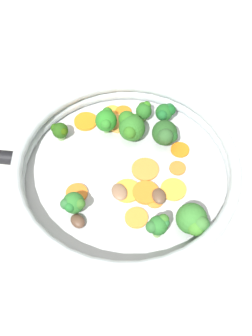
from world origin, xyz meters
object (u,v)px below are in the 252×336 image
at_px(carrot_slice_7, 173,189).
at_px(broccoli_floret_8, 60,131).
at_px(carrot_slice_1, 177,168).
at_px(broccoli_floret_1, 165,134).
at_px(mushroom_piece_1, 119,192).
at_px(broccoli_floret_0, 131,126).
at_px(broccoli_floret_4, 165,112).
at_px(carrot_slice_0, 180,150).
at_px(carrot_slice_10, 145,169).
at_px(carrot_slice_2, 123,112).
at_px(broccoli_floret_5, 144,110).
at_px(broccoli_floret_3, 158,225).
at_px(mushroom_piece_0, 78,221).
at_px(carrot_slice_9, 136,218).
at_px(carrot_slice_8, 77,193).
at_px(carrot_slice_6, 128,119).
at_px(carrot_slice_5, 155,200).
at_px(broccoli_floret_6, 106,120).
at_px(broccoli_floret_2, 73,204).
at_px(carrot_slice_13, 127,191).
at_px(mushroom_piece_2, 159,196).
at_px(carrot_slice_4, 112,112).
at_px(carrot_slice_3, 86,121).
at_px(carrot_slice_12, 146,192).
at_px(carrot_slice_11, 119,123).
at_px(broccoli_floret_7, 194,221).
at_px(skillet, 126,175).

bearing_deg(carrot_slice_7, broccoli_floret_8, 87.88).
distance_m(carrot_slice_1, broccoli_floret_1, 0.06).
bearing_deg(mushroom_piece_1, broccoli_floret_0, 18.19).
height_order(broccoli_floret_0, broccoli_floret_4, broccoli_floret_0).
height_order(carrot_slice_0, carrot_slice_10, same).
bearing_deg(broccoli_floret_0, carrot_slice_10, -134.05).
distance_m(carrot_slice_2, broccoli_floret_5, 0.05).
bearing_deg(carrot_slice_10, broccoli_floret_3, -145.46).
distance_m(broccoli_floret_5, mushroom_piece_0, 0.24).
bearing_deg(carrot_slice_9, carrot_slice_8, 92.64).
relative_size(carrot_slice_6, carrot_slice_7, 0.75).
relative_size(carrot_slice_5, carrot_slice_9, 0.78).
height_order(carrot_slice_5, carrot_slice_7, same).
bearing_deg(carrot_slice_10, carrot_slice_7, -104.19).
distance_m(carrot_slice_1, broccoli_floret_6, 0.15).
bearing_deg(carrot_slice_5, broccoli_floret_2, 126.11).
distance_m(carrot_slice_7, broccoli_floret_8, 0.23).
bearing_deg(carrot_slice_0, broccoli_floret_0, 98.58).
relative_size(carrot_slice_10, broccoli_floret_2, 1.13).
distance_m(carrot_slice_13, broccoli_floret_2, 0.09).
distance_m(carrot_slice_5, mushroom_piece_2, 0.01).
bearing_deg(carrot_slice_1, carrot_slice_5, 174.05).
relative_size(carrot_slice_4, broccoli_floret_2, 0.83).
bearing_deg(carrot_slice_3, carrot_slice_8, -154.56).
relative_size(broccoli_floret_0, broccoli_floret_8, 1.57).
bearing_deg(broccoli_floret_4, broccoli_floret_1, -156.50).
xyz_separation_m(carrot_slice_4, carrot_slice_13, (-0.14, -0.11, -0.00)).
xyz_separation_m(carrot_slice_4, carrot_slice_12, (-0.13, -0.13, 0.00)).
bearing_deg(carrot_slice_9, carrot_slice_11, 36.31).
bearing_deg(mushroom_piece_1, broccoli_floret_6, 37.93).
relative_size(carrot_slice_7, mushroom_piece_1, 1.29).
bearing_deg(broccoli_floret_3, carrot_slice_6, 38.07).
xyz_separation_m(carrot_slice_9, broccoli_floret_3, (-0.01, -0.04, 0.03)).
distance_m(carrot_slice_11, broccoli_floret_8, 0.11).
height_order(carrot_slice_3, broccoli_floret_5, broccoli_floret_5).
bearing_deg(mushroom_piece_0, carrot_slice_3, 27.58).
relative_size(carrot_slice_11, mushroom_piece_2, 1.44).
distance_m(carrot_slice_12, mushroom_piece_0, 0.12).
xyz_separation_m(carrot_slice_2, broccoli_floret_0, (-0.05, -0.04, 0.03)).
distance_m(carrot_slice_12, broccoli_floret_7, 0.10).
relative_size(carrot_slice_7, broccoli_floret_3, 0.96).
distance_m(skillet, carrot_slice_11, 0.11).
bearing_deg(broccoli_floret_1, carrot_slice_10, 174.75).
bearing_deg(carrot_slice_0, carrot_slice_9, 177.04).
distance_m(carrot_slice_0, carrot_slice_11, 0.13).
distance_m(skillet, broccoli_floret_5, 0.13).
height_order(carrot_slice_0, broccoli_floret_2, broccoli_floret_2).
xyz_separation_m(carrot_slice_11, carrot_slice_13, (-0.12, -0.08, -0.00)).
relative_size(carrot_slice_5, broccoli_floret_7, 0.54).
bearing_deg(carrot_slice_4, broccoli_floret_1, -101.84).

